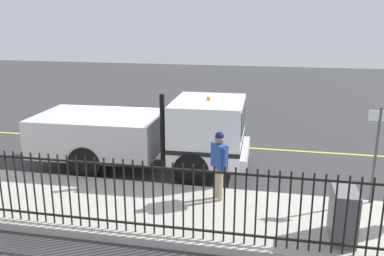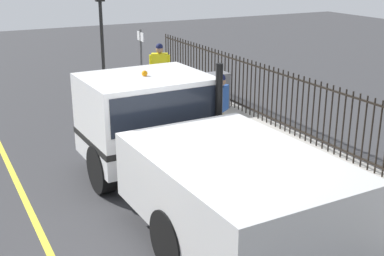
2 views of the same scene
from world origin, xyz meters
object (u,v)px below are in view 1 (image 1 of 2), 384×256
(utility_cabinet, at_px, (343,214))
(traffic_cone, at_px, (116,136))
(work_truck, at_px, (157,130))
(worker_standing, at_px, (219,159))
(street_sign, at_px, (377,144))

(utility_cabinet, distance_m, traffic_cone, 8.94)
(work_truck, relative_size, utility_cabinet, 6.14)
(worker_standing, bearing_deg, utility_cabinet, -152.63)
(work_truck, xyz_separation_m, traffic_cone, (-2.13, -2.22, -0.91))
(utility_cabinet, distance_m, street_sign, 2.27)
(worker_standing, relative_size, traffic_cone, 2.96)
(work_truck, bearing_deg, traffic_cone, -135.67)
(worker_standing, distance_m, street_sign, 3.63)
(utility_cabinet, relative_size, street_sign, 0.45)
(work_truck, xyz_separation_m, street_sign, (1.55, 5.70, 0.42))
(worker_standing, bearing_deg, street_sign, -117.52)
(street_sign, bearing_deg, utility_cabinet, -26.05)
(traffic_cone, height_order, street_sign, street_sign)
(utility_cabinet, xyz_separation_m, traffic_cone, (-5.54, -7.01, -0.41))
(traffic_cone, bearing_deg, worker_standing, 45.86)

